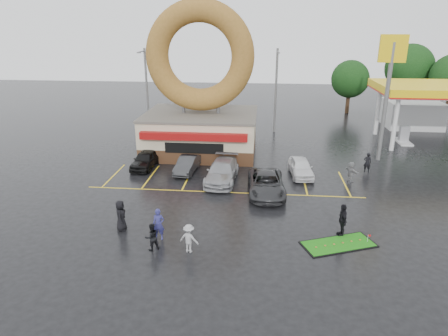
# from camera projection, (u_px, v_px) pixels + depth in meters

# --- Properties ---
(ground) EXTENTS (120.00, 120.00, 0.00)m
(ground) POSITION_uv_depth(u_px,v_px,m) (218.00, 213.00, 25.43)
(ground) COLOR black
(ground) RESTS_ON ground
(donut_shop) EXTENTS (10.20, 8.70, 13.50)m
(donut_shop) POSITION_uv_depth(u_px,v_px,m) (201.00, 104.00, 36.33)
(donut_shop) COLOR #472B19
(donut_shop) RESTS_ON ground
(gas_station) EXTENTS (12.30, 13.65, 5.90)m
(gas_station) POSITION_uv_depth(u_px,v_px,m) (429.00, 101.00, 41.93)
(gas_station) COLOR silver
(gas_station) RESTS_ON ground
(shell_sign) EXTENTS (2.20, 0.36, 10.60)m
(shell_sign) POSITION_uv_depth(u_px,v_px,m) (389.00, 75.00, 32.96)
(shell_sign) COLOR slate
(shell_sign) RESTS_ON ground
(streetlight_left) EXTENTS (0.40, 2.21, 9.00)m
(streetlight_left) POSITION_uv_depth(u_px,v_px,m) (147.00, 88.00, 43.36)
(streetlight_left) COLOR slate
(streetlight_left) RESTS_ON ground
(streetlight_mid) EXTENTS (0.40, 2.21, 9.00)m
(streetlight_mid) POSITION_uv_depth(u_px,v_px,m) (276.00, 89.00, 43.01)
(streetlight_mid) COLOR slate
(streetlight_mid) RESTS_ON ground
(streetlight_right) EXTENTS (0.40, 2.21, 9.00)m
(streetlight_right) POSITION_uv_depth(u_px,v_px,m) (388.00, 89.00, 42.85)
(streetlight_right) COLOR slate
(streetlight_right) RESTS_ON ground
(tree_far_c) EXTENTS (6.30, 6.30, 9.00)m
(tree_far_c) POSITION_uv_depth(u_px,v_px,m) (409.00, 68.00, 53.25)
(tree_far_c) COLOR #332114
(tree_far_c) RESTS_ON ground
(tree_far_d) EXTENTS (4.90, 4.90, 7.00)m
(tree_far_d) POSITION_uv_depth(u_px,v_px,m) (350.00, 79.00, 52.55)
(tree_far_d) COLOR #332114
(tree_far_d) RESTS_ON ground
(car_black) EXTENTS (1.88, 4.20, 1.40)m
(car_black) POSITION_uv_depth(u_px,v_px,m) (145.00, 160.00, 33.32)
(car_black) COLOR black
(car_black) RESTS_ON ground
(car_dgrey) EXTENTS (1.76, 4.00, 1.28)m
(car_dgrey) POSITION_uv_depth(u_px,v_px,m) (187.00, 165.00, 32.32)
(car_dgrey) COLOR #2D2E30
(car_dgrey) RESTS_ON ground
(car_silver) EXTENTS (2.47, 5.47, 1.56)m
(car_silver) POSITION_uv_depth(u_px,v_px,m) (222.00, 171.00, 30.40)
(car_silver) COLOR #98999D
(car_silver) RESTS_ON ground
(car_grey) EXTENTS (2.79, 5.51, 1.49)m
(car_grey) POSITION_uv_depth(u_px,v_px,m) (266.00, 184.00, 28.17)
(car_grey) COLOR #2F3032
(car_grey) RESTS_ON ground
(car_white) EXTENTS (2.02, 4.21, 1.39)m
(car_white) POSITION_uv_depth(u_px,v_px,m) (301.00, 167.00, 31.53)
(car_white) COLOR white
(car_white) RESTS_ON ground
(person_blue) EXTENTS (0.68, 0.46, 1.81)m
(person_blue) POSITION_uv_depth(u_px,v_px,m) (159.00, 224.00, 22.11)
(person_blue) COLOR navy
(person_blue) RESTS_ON ground
(person_blackjkt) EXTENTS (0.94, 0.90, 1.52)m
(person_blackjkt) POSITION_uv_depth(u_px,v_px,m) (152.00, 237.00, 21.08)
(person_blackjkt) COLOR black
(person_blackjkt) RESTS_ON ground
(person_hoodie) EXTENTS (1.14, 0.83, 1.59)m
(person_hoodie) POSITION_uv_depth(u_px,v_px,m) (189.00, 238.00, 20.86)
(person_hoodie) COLOR #99999C
(person_hoodie) RESTS_ON ground
(person_bystander) EXTENTS (0.75, 1.00, 1.86)m
(person_bystander) POSITION_uv_depth(u_px,v_px,m) (121.00, 216.00, 23.06)
(person_bystander) COLOR black
(person_bystander) RESTS_ON ground
(person_cameraman) EXTENTS (0.54, 1.17, 1.94)m
(person_cameraman) POSITION_uv_depth(u_px,v_px,m) (342.00, 220.00, 22.46)
(person_cameraman) COLOR black
(person_cameraman) RESTS_ON ground
(person_walker_near) EXTENTS (1.09, 1.48, 1.55)m
(person_walker_near) POSITION_uv_depth(u_px,v_px,m) (351.00, 172.00, 30.38)
(person_walker_near) COLOR gray
(person_walker_near) RESTS_ON ground
(person_walker_far) EXTENTS (0.62, 0.43, 1.64)m
(person_walker_far) POSITION_uv_depth(u_px,v_px,m) (367.00, 162.00, 32.25)
(person_walker_far) COLOR black
(person_walker_far) RESTS_ON ground
(dumpster) EXTENTS (1.97, 1.47, 1.30)m
(dumpster) POSITION_uv_depth(u_px,v_px,m) (152.00, 147.00, 37.01)
(dumpster) COLOR #173E1B
(dumpster) RESTS_ON ground
(putting_green) EXTENTS (4.35, 3.09, 0.50)m
(putting_green) POSITION_uv_depth(u_px,v_px,m) (338.00, 244.00, 21.80)
(putting_green) COLOR black
(putting_green) RESTS_ON ground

